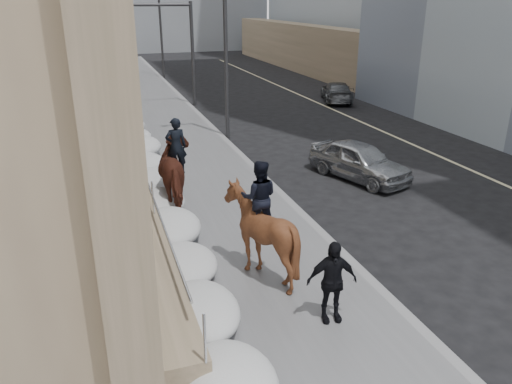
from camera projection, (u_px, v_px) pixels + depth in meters
ground at (271, 316)px, 10.33m from camera, size 140.00×140.00×0.00m
sidewalk at (182, 168)px, 19.16m from camera, size 5.00×80.00×0.12m
curb at (247, 162)px, 19.93m from camera, size 0.24×80.00×0.12m
lane_line at (416, 146)px, 22.25m from camera, size 0.15×70.00×0.01m
streetlight_mid at (222, 37)px, 21.86m from camera, size 1.71×0.24×8.00m
streetlight_far at (158, 19)px, 39.55m from camera, size 1.71×0.24×8.00m
traffic_signal at (176, 38)px, 28.95m from camera, size 4.10×0.22×6.00m
snow_bank at (150, 178)px, 16.92m from camera, size 1.70×18.10×0.76m
mounted_horse_left at (179, 171)px, 15.10m from camera, size 1.21×2.62×2.76m
mounted_horse_right at (260, 229)px, 11.29m from camera, size 2.24×2.37×2.72m
pedestrian at (332, 281)px, 9.75m from camera, size 1.07×0.58×1.73m
car_silver at (359, 161)px, 17.99m from camera, size 2.83×4.32×1.37m
car_grey at (337, 92)px, 31.57m from camera, size 3.05×4.57×1.23m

